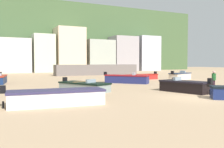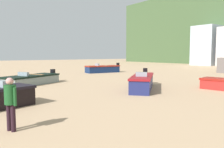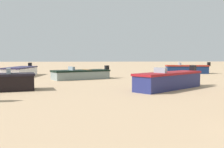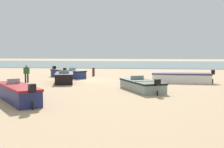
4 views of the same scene
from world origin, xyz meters
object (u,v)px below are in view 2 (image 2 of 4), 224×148
Objects in this scene: boat_grey_0 at (32,80)px; beach_walker_foreground at (10,100)px; boat_navy_3 at (142,82)px; boat_navy_2 at (103,69)px.

beach_walker_foreground is at bearing 133.97° from boat_grey_0.
boat_grey_0 is 8.51m from boat_navy_3.
beach_walker_foreground is at bearing 145.75° from boat_navy_2.
boat_grey_0 is 1.04× the size of boat_navy_3.
boat_navy_3 is 2.84× the size of beach_walker_foreground.
boat_grey_0 is 11.04m from beach_walker_foreground.
boat_grey_0 is 1.02× the size of boat_navy_2.
boat_navy_3 is at bearing 89.59° from beach_walker_foreground.
boat_navy_2 is at bearing -85.81° from boat_grey_0.
boat_navy_3 is at bearing 163.59° from boat_navy_2.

